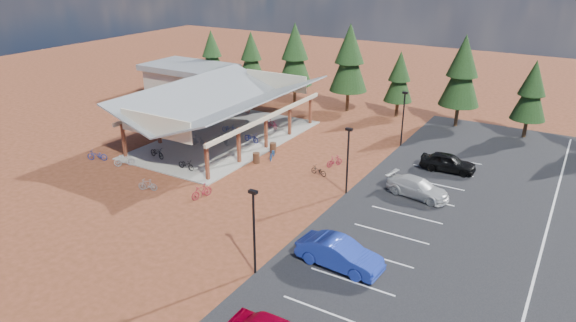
% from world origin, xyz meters
% --- Properties ---
extents(ground, '(140.00, 140.00, 0.00)m').
position_xyz_m(ground, '(0.00, 0.00, 0.00)').
color(ground, '#552B16').
rests_on(ground, ground).
extents(asphalt_lot, '(27.00, 44.00, 0.04)m').
position_xyz_m(asphalt_lot, '(18.50, 3.00, 0.02)').
color(asphalt_lot, black).
rests_on(asphalt_lot, ground).
extents(concrete_pad, '(10.60, 18.60, 0.10)m').
position_xyz_m(concrete_pad, '(-10.00, 7.00, 0.05)').
color(concrete_pad, gray).
rests_on(concrete_pad, ground).
extents(bike_pavilion, '(11.65, 19.40, 4.97)m').
position_xyz_m(bike_pavilion, '(-10.00, 7.00, 3.82)').
color(bike_pavilion, maroon).
rests_on(bike_pavilion, concrete_pad).
extents(outbuilding, '(11.00, 7.00, 3.90)m').
position_xyz_m(outbuilding, '(-24.00, 18.00, 2.03)').
color(outbuilding, '#ADA593').
rests_on(outbuilding, ground).
extents(lamp_post_0, '(0.50, 0.25, 5.14)m').
position_xyz_m(lamp_post_0, '(5.00, -10.00, 2.98)').
color(lamp_post_0, black).
rests_on(lamp_post_0, ground).
extents(lamp_post_1, '(0.50, 0.25, 5.14)m').
position_xyz_m(lamp_post_1, '(5.00, 2.00, 2.98)').
color(lamp_post_1, black).
rests_on(lamp_post_1, ground).
extents(lamp_post_2, '(0.50, 0.25, 5.14)m').
position_xyz_m(lamp_post_2, '(5.00, 14.00, 2.98)').
color(lamp_post_2, black).
rests_on(lamp_post_2, ground).
extents(trash_bin_0, '(0.60, 0.60, 0.90)m').
position_xyz_m(trash_bin_0, '(-4.16, 3.57, 0.45)').
color(trash_bin_0, '#462919').
rests_on(trash_bin_0, ground).
extents(trash_bin_1, '(0.60, 0.60, 0.90)m').
position_xyz_m(trash_bin_1, '(-4.27, 6.38, 0.45)').
color(trash_bin_1, '#462919').
rests_on(trash_bin_1, ground).
extents(pine_0, '(3.28, 3.28, 7.63)m').
position_xyz_m(pine_0, '(-23.67, 22.18, 4.66)').
color(pine_0, '#382314').
rests_on(pine_0, ground).
extents(pine_1, '(3.36, 3.36, 7.83)m').
position_xyz_m(pine_1, '(-17.67, 22.45, 4.78)').
color(pine_1, '#382314').
rests_on(pine_1, ground).
extents(pine_2, '(4.05, 4.05, 9.43)m').
position_xyz_m(pine_2, '(-10.87, 21.55, 5.76)').
color(pine_2, '#382314').
rests_on(pine_2, ground).
extents(pine_3, '(4.19, 4.19, 9.77)m').
position_xyz_m(pine_3, '(-4.11, 21.83, 5.97)').
color(pine_3, '#382314').
rests_on(pine_3, ground).
extents(pine_4, '(3.07, 3.07, 7.15)m').
position_xyz_m(pine_4, '(1.42, 22.71, 4.36)').
color(pine_4, '#382314').
rests_on(pine_4, ground).
extents(pine_5, '(4.03, 4.03, 9.40)m').
position_xyz_m(pine_5, '(7.90, 22.51, 5.74)').
color(pine_5, '#382314').
rests_on(pine_5, ground).
extents(pine_6, '(3.25, 3.25, 7.56)m').
position_xyz_m(pine_6, '(14.49, 22.44, 4.62)').
color(pine_6, '#382314').
rests_on(pine_6, ground).
extents(bike_0, '(1.92, 0.98, 0.96)m').
position_xyz_m(bike_0, '(-12.08, -0.12, 0.58)').
color(bike_0, black).
rests_on(bike_0, concrete_pad).
extents(bike_1, '(1.68, 0.49, 1.01)m').
position_xyz_m(bike_1, '(-10.97, 4.06, 0.60)').
color(bike_1, gray).
rests_on(bike_1, concrete_pad).
extents(bike_2, '(1.61, 0.92, 0.80)m').
position_xyz_m(bike_2, '(-10.91, 8.69, 0.50)').
color(bike_2, navy).
rests_on(bike_2, concrete_pad).
extents(bike_3, '(1.63, 0.64, 0.95)m').
position_xyz_m(bike_3, '(-13.55, 14.80, 0.58)').
color(bike_3, maroon).
rests_on(bike_3, concrete_pad).
extents(bike_4, '(1.69, 0.67, 0.87)m').
position_xyz_m(bike_4, '(-8.17, -0.80, 0.54)').
color(bike_4, black).
rests_on(bike_4, concrete_pad).
extents(bike_5, '(1.84, 1.07, 1.07)m').
position_xyz_m(bike_5, '(-9.24, 5.54, 0.63)').
color(bike_5, gray).
rests_on(bike_5, concrete_pad).
extents(bike_6, '(1.78, 0.85, 0.90)m').
position_xyz_m(bike_6, '(-7.35, 7.43, 0.55)').
color(bike_6, '#15239F').
rests_on(bike_6, concrete_pad).
extents(bike_7, '(1.61, 0.88, 0.93)m').
position_xyz_m(bike_7, '(-7.86, 11.84, 0.57)').
color(bike_7, maroon).
rests_on(bike_7, concrete_pad).
extents(bike_9, '(1.51, 1.55, 1.01)m').
position_xyz_m(bike_9, '(-13.29, -2.75, 0.51)').
color(bike_9, gray).
rests_on(bike_9, ground).
extents(bike_10, '(1.89, 1.29, 0.94)m').
position_xyz_m(bike_10, '(-16.27, -3.05, 0.47)').
color(bike_10, '#132E98').
rests_on(bike_10, ground).
extents(bike_11, '(0.93, 1.85, 1.07)m').
position_xyz_m(bike_11, '(-3.75, -4.12, 0.53)').
color(bike_11, maroon).
rests_on(bike_11, ground).
extents(bike_13, '(1.58, 0.92, 0.91)m').
position_xyz_m(bike_13, '(-8.09, -5.21, 0.46)').
color(bike_13, gray).
rests_on(bike_13, ground).
extents(bike_14, '(1.14, 1.79, 0.89)m').
position_xyz_m(bike_14, '(-3.48, 5.05, 0.44)').
color(bike_14, navy).
rests_on(bike_14, ground).
extents(bike_15, '(1.10, 1.61, 0.95)m').
position_xyz_m(bike_15, '(1.90, 6.31, 0.47)').
color(bike_15, maroon).
rests_on(bike_15, ground).
extents(bike_16, '(1.59, 0.83, 0.80)m').
position_xyz_m(bike_16, '(1.63, 3.97, 0.40)').
color(bike_16, black).
rests_on(bike_16, ground).
extents(car_1, '(5.13, 2.07, 1.66)m').
position_xyz_m(car_1, '(8.75, -7.01, 0.87)').
color(car_1, '#1D32A0').
rests_on(car_1, asphalt_lot).
extents(car_3, '(4.98, 2.75, 1.37)m').
position_xyz_m(car_3, '(9.70, 4.21, 0.72)').
color(car_3, '#BABABA').
rests_on(car_3, asphalt_lot).
extents(car_4, '(4.52, 2.08, 1.50)m').
position_xyz_m(car_4, '(10.33, 10.15, 0.79)').
color(car_4, black).
rests_on(car_4, asphalt_lot).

